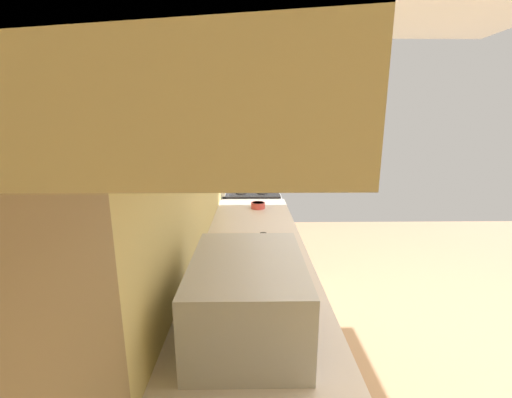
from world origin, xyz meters
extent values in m
plane|color=tan|center=(0.00, 0.00, 0.00)|extent=(6.61, 6.61, 0.00)
cube|color=#E0C878|center=(0.00, 1.50, 1.28)|extent=(4.25, 0.12, 2.56)
cube|color=beige|center=(-0.40, 1.13, 0.43)|extent=(3.30, 0.61, 0.86)
cube|color=silver|center=(-0.40, 1.13, 0.87)|extent=(3.33, 0.64, 0.02)
cube|color=#332819|center=(-0.63, 0.82, 0.43)|extent=(0.01, 0.01, 0.80)
cube|color=#332819|center=(-0.16, 0.82, 0.43)|extent=(0.01, 0.01, 0.80)
cube|color=#332819|center=(0.31, 0.82, 0.43)|extent=(0.01, 0.01, 0.80)
cube|color=#332819|center=(0.78, 0.82, 0.43)|extent=(0.01, 0.01, 0.80)
cube|color=beige|center=(-0.40, 1.27, 1.91)|extent=(2.61, 0.35, 0.65)
cube|color=#997A4C|center=(-1.44, 1.43, 1.26)|extent=(0.47, 0.02, 0.61)
cube|color=white|center=(-1.44, 1.44, 1.26)|extent=(0.41, 0.01, 0.55)
cube|color=#B7BABF|center=(1.60, 1.13, 0.44)|extent=(0.67, 0.61, 0.88)
cube|color=black|center=(1.60, 0.82, 0.40)|extent=(0.52, 0.01, 0.49)
cube|color=black|center=(1.60, 1.13, 0.89)|extent=(0.64, 0.58, 0.02)
cube|color=#B7BABF|center=(1.60, 1.42, 0.97)|extent=(0.64, 0.04, 0.18)
cylinder|color=#38383D|center=(1.45, 1.02, 0.91)|extent=(0.11, 0.11, 0.01)
cylinder|color=#38383D|center=(1.74, 1.02, 0.91)|extent=(0.11, 0.11, 0.01)
cylinder|color=#38383D|center=(1.45, 1.24, 0.91)|extent=(0.11, 0.11, 0.01)
cylinder|color=#38383D|center=(1.74, 1.24, 0.91)|extent=(0.11, 0.11, 0.01)
cube|color=#B7BABF|center=(-0.79, 1.15, 1.02)|extent=(0.54, 0.39, 0.27)
cube|color=black|center=(-0.84, 0.96, 1.02)|extent=(0.33, 0.01, 0.19)
cube|color=#2D2D33|center=(-0.58, 0.96, 1.02)|extent=(0.10, 0.01, 0.19)
cylinder|color=#D84C47|center=(0.91, 1.08, 0.91)|extent=(0.12, 0.12, 0.05)
cylinder|color=#CD4746|center=(0.91, 1.08, 0.92)|extent=(0.10, 0.10, 0.03)
cylinder|color=black|center=(-0.29, 1.08, 0.97)|extent=(0.14, 0.14, 0.17)
cylinder|color=black|center=(-0.29, 1.08, 1.06)|extent=(0.04, 0.04, 0.02)
cylinder|color=black|center=(-0.21, 1.08, 1.00)|extent=(0.09, 0.02, 0.05)
camera|label=1|loc=(-1.81, 1.14, 1.61)|focal=22.40mm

